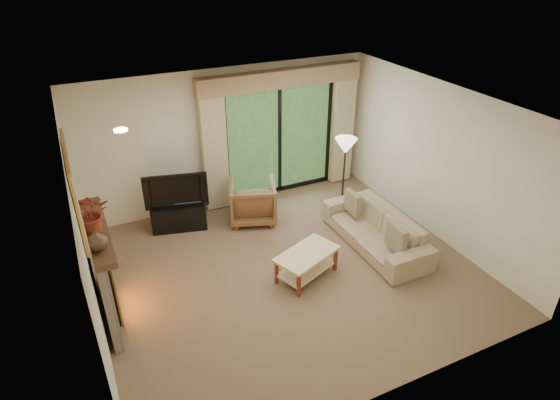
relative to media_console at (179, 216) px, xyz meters
name	(u,v)px	position (x,y,z in m)	size (l,w,h in m)	color
floor	(288,270)	(1.20, -1.95, -0.24)	(5.50, 5.50, 0.00)	brown
ceiling	(290,109)	(1.20, -1.95, 2.36)	(5.50, 5.50, 0.00)	white
wall_back	(229,138)	(1.20, 0.55, 1.06)	(5.00, 5.00, 0.00)	#F1E4C7
wall_front	(399,306)	(1.20, -4.45, 1.06)	(5.00, 5.00, 0.00)	#F1E4C7
wall_left	(84,244)	(-1.55, -1.95, 1.06)	(5.00, 5.00, 0.00)	#F1E4C7
wall_right	(439,163)	(3.95, -1.95, 1.06)	(5.00, 5.00, 0.00)	#F1E4C7
fireplace	(102,273)	(-1.43, -1.75, 0.45)	(0.24, 1.70, 1.37)	gray
mirror	(75,189)	(-1.52, -1.75, 1.71)	(0.07, 1.45, 1.02)	gold
sliding_door	(279,140)	(2.20, 0.50, 0.86)	(2.26, 0.10, 2.16)	black
curtain_left	(214,149)	(0.85, 0.39, 0.96)	(0.45, 0.18, 2.35)	#C3B58B
curtain_right	(342,127)	(3.55, 0.39, 0.96)	(0.45, 0.18, 2.35)	#C3B58B
cornice	(281,79)	(2.20, 0.41, 2.08)	(3.20, 0.24, 0.32)	tan
media_console	(179,216)	(0.00, 0.00, 0.00)	(0.94, 0.42, 0.47)	black
tv	(176,188)	(0.00, 0.00, 0.55)	(1.08, 0.14, 0.62)	black
armchair	(253,201)	(1.28, -0.31, 0.14)	(0.81, 0.83, 0.76)	brown
sofa	(375,230)	(2.80, -1.95, 0.07)	(2.10, 0.82, 0.61)	tan
pillow_near	(396,238)	(2.73, -2.56, 0.29)	(0.11, 0.40, 0.40)	brown
pillow_far	(353,203)	(2.73, -1.35, 0.29)	(0.10, 0.39, 0.39)	brown
coffee_table	(307,265)	(1.38, -2.20, -0.02)	(0.97, 0.53, 0.44)	beige
floor_lamp	(344,176)	(2.90, -0.75, 0.50)	(0.39, 0.39, 1.47)	#F3EDC4
vase	(96,240)	(-1.41, -2.24, 1.26)	(0.25, 0.25, 0.26)	#4B3221
branches	(90,213)	(-1.41, -1.83, 1.40)	(0.47, 0.41, 0.53)	#99341F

